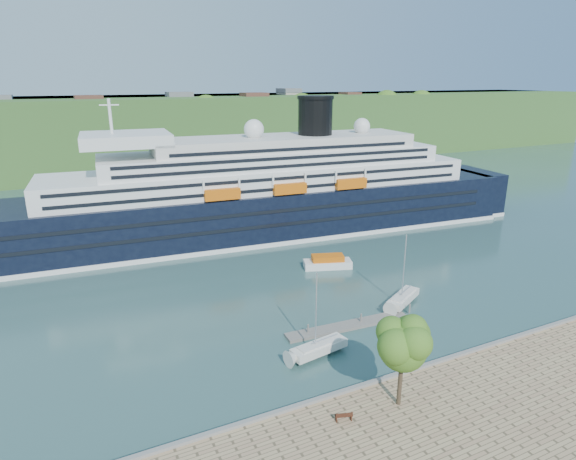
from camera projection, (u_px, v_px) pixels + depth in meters
The scene contains 10 objects.
ground at pixel (418, 375), 50.99m from camera, with size 400.00×400.00×0.00m, color #2D504E.
far_hillside at pixel (151, 131), 171.89m from camera, with size 400.00×50.00×24.00m, color #335722.
quay_coping at pixel (420, 367), 50.48m from camera, with size 220.00×0.50×0.30m, color slate.
cruise_ship at pixel (255, 168), 93.04m from camera, with size 120.23×17.51×27.00m, color black, non-canonical shape.
park_bench at pixel (344, 415), 42.70m from camera, with size 1.62×0.66×1.04m, color #4F2516, non-canonical shape.
promenade_tree at pixel (402, 358), 43.54m from camera, with size 5.91×5.91×9.78m, color #325C18, non-canonical shape.
floating_pontoon at pixel (348, 326), 60.88m from camera, with size 16.75×2.05×0.37m, color gray, non-canonical shape.
sailboat_white_near at pixel (320, 317), 53.18m from camera, with size 7.60×2.11×9.82m, color silver, non-canonical shape.
sailboat_white_far at pixel (405, 272), 65.43m from camera, with size 7.69×2.14×9.93m, color silver, non-canonical shape.
tender_launch at pixel (328, 261), 79.72m from camera, with size 7.96×2.72×2.20m, color #D15C0C, non-canonical shape.
Camera 1 is at (-31.58, -33.59, 30.08)m, focal length 30.00 mm.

